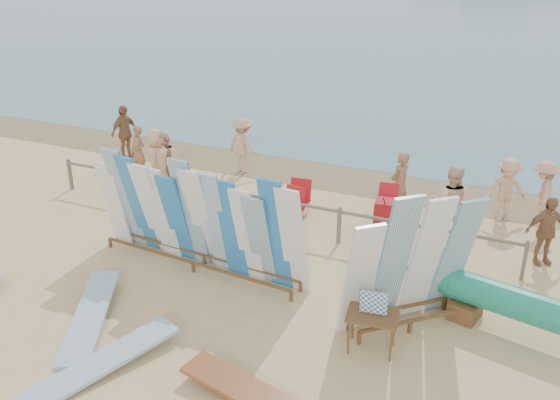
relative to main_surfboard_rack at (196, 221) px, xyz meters
The scene contains 21 objects.
ground 1.34m from the main_surfboard_rack, 63.37° to the right, with size 160.00×160.00×0.00m, color #D8B87C.
wet_sand_strip 6.66m from the main_surfboard_rack, 87.17° to the left, with size 40.00×2.60×0.01m, color olive.
fence 2.43m from the main_surfboard_rack, 82.18° to the left, with size 12.08×0.08×0.90m.
main_surfboard_rack is the anchor object (origin of this frame).
side_surfboard_rack 4.52m from the main_surfboard_rack, ahead, with size 2.22×2.16×2.73m.
vendor_table 4.38m from the main_surfboard_rack, 15.81° to the right, with size 0.94×0.73×1.14m.
flat_board_b 3.70m from the main_surfboard_rack, 84.56° to the right, with size 0.56×2.70×0.07m, color #80ABCD.
flat_board_a 2.87m from the main_surfboard_rack, 106.45° to the right, with size 0.56×2.70×0.07m, color #80ABCD.
beach_chair_left 3.24m from the main_surfboard_rack, 74.44° to the left, with size 0.63×0.64×0.86m.
beach_chair_right 3.72m from the main_surfboard_rack, 77.03° to the left, with size 0.60×0.62×0.88m.
stroller 4.67m from the main_surfboard_rack, 47.28° to the left, with size 0.67×0.89×1.13m.
beachgoer_extra_1 7.88m from the main_surfboard_rack, 138.95° to the left, with size 1.04×0.45×1.77m, color #8C6042.
beachgoer_8 5.84m from the main_surfboard_rack, 38.38° to the left, with size 0.89×0.43×1.83m, color beige.
beachgoer_0 4.73m from the main_surfboard_rack, 135.23° to the left, with size 0.89×0.42×1.81m, color tan.
beachgoer_3 5.94m from the main_surfboard_rack, 108.66° to the left, with size 1.10×0.46×1.71m, color tan.
beachgoer_10 7.42m from the main_surfboard_rack, 26.48° to the left, with size 0.90×0.39×1.54m, color #8C6042.
beachgoer_1 6.09m from the main_surfboard_rack, 138.42° to the left, with size 0.57×0.31×1.55m, color #8C6042.
beachgoer_2 5.08m from the main_surfboard_rack, 132.20° to the left, with size 0.75×0.36×1.54m, color beige.
beachgoer_9 7.73m from the main_surfboard_rack, 42.90° to the left, with size 1.06×0.44×1.65m, color tan.
beachgoer_7 5.47m from the main_surfboard_rack, 54.40° to the left, with size 0.62×0.34×1.71m, color #8C6042.
beachgoer_extra_0 8.42m from the main_surfboard_rack, 39.73° to the left, with size 1.07×0.44×1.66m, color tan.
Camera 1 is at (5.88, -8.73, 6.33)m, focal length 38.00 mm.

